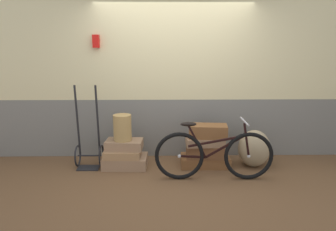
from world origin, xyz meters
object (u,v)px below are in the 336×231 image
(wicker_basket, at_px, (122,128))
(burlap_sack, at_px, (254,148))
(suitcase_2, at_px, (124,145))
(suitcase_6, at_px, (208,131))
(suitcase_5, at_px, (205,141))
(suitcase_0, at_px, (125,161))
(suitcase_3, at_px, (205,161))
(suitcase_4, at_px, (205,151))
(bicycle, at_px, (214,155))
(suitcase_1, at_px, (122,153))
(luggage_trolley, at_px, (89,149))

(wicker_basket, bearing_deg, burlap_sack, 0.09)
(suitcase_2, xyz_separation_m, suitcase_6, (1.27, -0.02, 0.21))
(wicker_basket, bearing_deg, suitcase_5, -0.49)
(suitcase_0, relative_size, suitcase_3, 0.89)
(suitcase_4, relative_size, suitcase_6, 0.99)
(suitcase_0, xyz_separation_m, suitcase_6, (1.27, -0.03, 0.49))
(suitcase_0, bearing_deg, wicker_basket, -150.46)
(wicker_basket, bearing_deg, bicycle, -19.81)
(suitcase_2, bearing_deg, wicker_basket, -162.50)
(suitcase_1, distance_m, luggage_trolley, 0.53)
(suitcase_2, height_order, suitcase_3, suitcase_2)
(suitcase_5, bearing_deg, suitcase_6, -13.04)
(suitcase_0, relative_size, wicker_basket, 1.69)
(suitcase_6, distance_m, burlap_sack, 0.78)
(suitcase_6, distance_m, bicycle, 0.50)
(suitcase_2, distance_m, suitcase_3, 1.28)
(suitcase_0, distance_m, suitcase_6, 1.36)
(suitcase_5, xyz_separation_m, wicker_basket, (-1.25, 0.01, 0.21))
(wicker_basket, xyz_separation_m, bicycle, (1.32, -0.47, -0.27))
(wicker_basket, relative_size, bicycle, 0.24)
(suitcase_4, height_order, suitcase_6, suitcase_6)
(suitcase_2, bearing_deg, suitcase_6, 2.40)
(suitcase_0, distance_m, wicker_basket, 0.55)
(suitcase_0, distance_m, suitcase_3, 1.24)
(burlap_sack, relative_size, bicycle, 0.35)
(suitcase_1, relative_size, luggage_trolley, 0.43)
(suitcase_6, height_order, wicker_basket, wicker_basket)
(suitcase_2, xyz_separation_m, suitcase_5, (1.23, -0.02, 0.06))
(suitcase_0, xyz_separation_m, bicycle, (1.29, -0.49, 0.27))
(suitcase_1, height_order, suitcase_6, suitcase_6)
(suitcase_1, height_order, suitcase_5, suitcase_5)
(suitcase_2, distance_m, suitcase_6, 1.29)
(suitcase_1, distance_m, bicycle, 1.41)
(suitcase_0, xyz_separation_m, suitcase_3, (1.24, 0.02, -0.01))
(suitcase_2, height_order, bicycle, bicycle)
(suitcase_1, xyz_separation_m, wicker_basket, (0.01, 0.02, 0.40))
(suitcase_5, xyz_separation_m, suitcase_6, (0.04, -0.01, 0.16))
(suitcase_3, bearing_deg, luggage_trolley, -179.73)
(burlap_sack, bearing_deg, luggage_trolley, 178.98)
(suitcase_4, distance_m, bicycle, 0.49)
(suitcase_2, distance_m, bicycle, 1.38)
(suitcase_5, distance_m, wicker_basket, 1.27)
(wicker_basket, height_order, luggage_trolley, luggage_trolley)
(suitcase_0, distance_m, suitcase_1, 0.15)
(suitcase_5, bearing_deg, bicycle, -82.87)
(suitcase_1, relative_size, burlap_sack, 0.94)
(suitcase_1, distance_m, wicker_basket, 0.40)
(suitcase_4, bearing_deg, wicker_basket, -177.83)
(bicycle, bearing_deg, suitcase_6, 92.88)
(suitcase_0, height_order, suitcase_4, suitcase_4)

